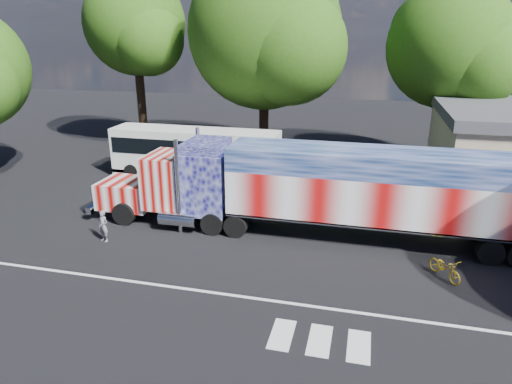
% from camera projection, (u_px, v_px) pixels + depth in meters
% --- Properties ---
extents(ground, '(100.00, 100.00, 0.00)m').
position_uv_depth(ground, '(239.00, 256.00, 19.52)').
color(ground, black).
extents(lane_markings, '(30.00, 2.67, 0.01)m').
position_uv_depth(lane_markings, '(256.00, 311.00, 15.68)').
color(lane_markings, silver).
rests_on(lane_markings, ground).
extents(semi_truck, '(21.28, 3.36, 4.54)m').
position_uv_depth(semi_truck, '(323.00, 188.00, 20.82)').
color(semi_truck, black).
rests_on(semi_truck, ground).
extents(coach_bus, '(10.96, 2.55, 3.19)m').
position_uv_depth(coach_bus, '(195.00, 153.00, 29.58)').
color(coach_bus, white).
rests_on(coach_bus, ground).
extents(woman, '(0.63, 0.51, 1.48)m').
position_uv_depth(woman, '(103.00, 226.00, 20.73)').
color(woman, slate).
rests_on(woman, ground).
extents(bicycle, '(1.42, 1.71, 0.88)m').
position_uv_depth(bicycle, '(445.00, 268.00, 17.69)').
color(bicycle, gold).
rests_on(bicycle, ground).
extents(tree_n_mid, '(11.44, 10.90, 14.53)m').
position_uv_depth(tree_n_mid, '(267.00, 33.00, 32.15)').
color(tree_n_mid, black).
rests_on(tree_n_mid, ground).
extents(tree_nw_a, '(8.35, 7.95, 13.63)m').
position_uv_depth(tree_nw_a, '(136.00, 25.00, 35.78)').
color(tree_nw_a, black).
rests_on(tree_nw_a, ground).
extents(tree_ne_a, '(8.67, 8.26, 12.31)m').
position_uv_depth(tree_ne_a, '(452.00, 47.00, 30.21)').
color(tree_ne_a, black).
rests_on(tree_ne_a, ground).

